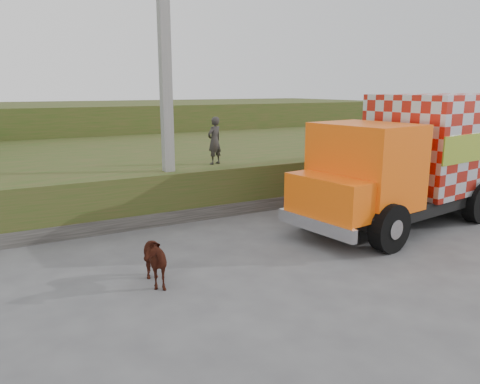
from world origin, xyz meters
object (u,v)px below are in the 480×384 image
pedestrian (214,141)px  cargo_truck (426,156)px  utility_pole (166,84)px  cow (150,259)px

pedestrian → cargo_truck: bearing=118.4°
utility_pole → cargo_truck: bearing=-27.9°
cow → pedestrian: 6.56m
cow → pedestrian: bearing=53.0°
cow → pedestrian: pedestrian is taller
cargo_truck → cow: (-8.97, -0.83, -1.39)m
cargo_truck → cow: cargo_truck is taller
cargo_truck → pedestrian: bearing=132.6°
pedestrian → cow: bearing=29.8°
cow → pedestrian: (3.89, 4.99, 1.72)m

